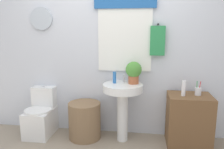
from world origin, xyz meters
name	(u,v)px	position (x,y,z in m)	size (l,w,h in m)	color
back_wall	(110,46)	(0.00, 1.15, 1.31)	(4.40, 0.18, 2.60)	silver
toilet	(41,116)	(-1.00, 0.88, 0.27)	(0.38, 0.51, 0.71)	white
laundry_hamper	(85,120)	(-0.32, 0.85, 0.26)	(0.46, 0.46, 0.52)	#846647
pedestal_sink	(123,98)	(0.22, 0.85, 0.62)	(0.54, 0.54, 0.81)	white
faucet	(124,79)	(0.22, 0.97, 0.86)	(0.03, 0.03, 0.10)	silver
wooden_cabinet	(189,120)	(1.11, 0.85, 0.35)	(0.56, 0.44, 0.70)	brown
soap_bottle	(115,77)	(0.10, 0.90, 0.89)	(0.05, 0.05, 0.16)	#2D6BB7
potted_plant	(134,71)	(0.36, 0.91, 0.98)	(0.22, 0.22, 0.30)	#AD5B38
lotion_bottle	(184,88)	(1.01, 0.81, 0.80)	(0.05, 0.05, 0.20)	white
toothbrush_cup	(198,91)	(1.21, 0.87, 0.75)	(0.08, 0.08, 0.18)	silver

